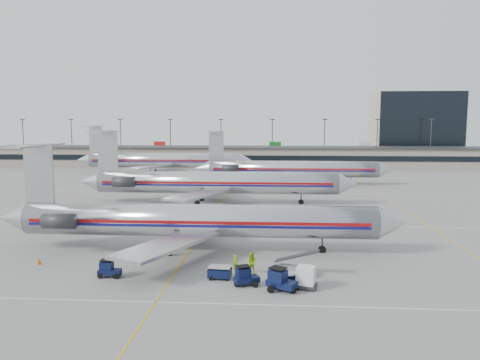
# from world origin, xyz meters

# --- Properties ---
(ground) EXTENTS (260.00, 260.00, 0.00)m
(ground) POSITION_xyz_m (0.00, 0.00, 0.00)
(ground) COLOR gray
(ground) RESTS_ON ground
(apron_markings) EXTENTS (160.00, 0.15, 0.02)m
(apron_markings) POSITION_xyz_m (0.00, 10.00, 0.01)
(apron_markings) COLOR silver
(apron_markings) RESTS_ON ground
(terminal) EXTENTS (162.00, 17.00, 6.25)m
(terminal) POSITION_xyz_m (0.00, 97.97, 3.16)
(terminal) COLOR gray
(terminal) RESTS_ON ground
(light_mast_row) EXTENTS (163.60, 0.40, 15.28)m
(light_mast_row) POSITION_xyz_m (0.00, 112.00, 8.58)
(light_mast_row) COLOR #38383D
(light_mast_row) RESTS_ON ground
(distant_building) EXTENTS (30.00, 20.00, 25.00)m
(distant_building) POSITION_xyz_m (62.00, 128.00, 12.50)
(distant_building) COLOR tan
(distant_building) RESTS_ON ground
(jet_foreground) EXTENTS (44.16, 26.00, 11.56)m
(jet_foreground) POSITION_xyz_m (0.12, -3.13, 3.35)
(jet_foreground) COLOR silver
(jet_foreground) RESTS_ON ground
(jet_second_row) EXTENTS (48.06, 28.30, 12.58)m
(jet_second_row) POSITION_xyz_m (-1.51, 27.11, 3.65)
(jet_second_row) COLOR silver
(jet_second_row) RESTS_ON ground
(jet_third_row) EXTENTS (44.51, 27.38, 12.17)m
(jet_third_row) POSITION_xyz_m (12.70, 53.42, 3.53)
(jet_third_row) COLOR silver
(jet_third_row) RESTS_ON ground
(jet_back_row) EXTENTS (48.18, 29.63, 13.17)m
(jet_back_row) POSITION_xyz_m (-21.22, 72.63, 3.82)
(jet_back_row) COLOR silver
(jet_back_row) RESTS_ON ground
(tug_left) EXTENTS (1.97, 1.05, 1.60)m
(tug_left) POSITION_xyz_m (-5.65, -12.46, 0.73)
(tug_left) COLOR #091135
(tug_left) RESTS_ON ground
(tug_center) EXTENTS (2.34, 1.80, 1.70)m
(tug_center) POSITION_xyz_m (6.66, -13.77, 0.78)
(tug_center) COLOR #091135
(tug_center) RESTS_ON ground
(tug_right) EXTENTS (2.70, 2.31, 1.97)m
(tug_right) POSITION_xyz_m (9.59, -14.88, 0.90)
(tug_right) COLOR #091135
(tug_right) RESTS_ON ground
(cart_inner) EXTENTS (2.09, 1.53, 1.12)m
(cart_inner) POSITION_xyz_m (4.33, -12.21, 0.60)
(cart_inner) COLOR #091135
(cart_inner) RESTS_ON ground
(cart_outer) EXTENTS (2.00, 1.74, 0.95)m
(cart_outer) POSITION_xyz_m (10.38, -13.30, 0.51)
(cart_outer) COLOR #091135
(cart_outer) RESTS_ON ground
(uld_container) EXTENTS (2.07, 1.86, 1.85)m
(uld_container) POSITION_xyz_m (11.75, -14.12, 0.93)
(uld_container) COLOR #2D2D30
(uld_container) RESTS_ON ground
(belt_loader) EXTENTS (4.79, 2.51, 2.45)m
(belt_loader) POSITION_xyz_m (10.64, -10.61, 0.66)
(belt_loader) COLOR gray
(belt_loader) RESTS_ON ground
(ramp_worker_near) EXTENTS (0.71, 0.64, 1.62)m
(ramp_worker_near) POSITION_xyz_m (5.61, -10.34, 0.81)
(ramp_worker_near) COLOR #8ABF12
(ramp_worker_near) RESTS_ON ground
(ramp_worker_far) EXTENTS (1.15, 1.02, 1.98)m
(ramp_worker_far) POSITION_xyz_m (7.11, -10.55, 0.99)
(ramp_worker_far) COLOR #95C812
(ramp_worker_far) RESTS_ON ground
(cone_right) EXTENTS (0.44, 0.44, 0.52)m
(cone_right) POSITION_xyz_m (9.07, -9.62, 0.26)
(cone_right) COLOR #E05007
(cone_right) RESTS_ON ground
(cone_left) EXTENTS (0.51, 0.51, 0.64)m
(cone_left) POSITION_xyz_m (-13.73, -9.21, 0.32)
(cone_left) COLOR #E05007
(cone_left) RESTS_ON ground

